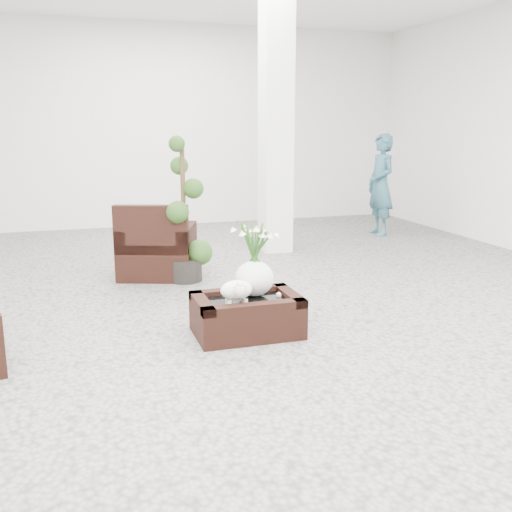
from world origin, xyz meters
name	(u,v)px	position (x,y,z in m)	size (l,w,h in m)	color
ground	(253,318)	(0.00, 0.00, 0.00)	(11.00, 11.00, 0.00)	gray
column	(276,127)	(1.20, 2.80, 1.75)	(0.40, 0.40, 3.50)	white
coffee_table	(247,317)	(-0.18, -0.41, 0.16)	(0.90, 0.60, 0.31)	black
sheep_figurine	(236,292)	(-0.30, -0.51, 0.42)	(0.28, 0.23, 0.21)	white
planter_narcissus	(254,251)	(-0.08, -0.31, 0.71)	(0.44, 0.44, 0.80)	white
tealight	(279,294)	(0.12, -0.39, 0.33)	(0.04, 0.04, 0.03)	white
armchair	(157,239)	(-0.62, 1.87, 0.45)	(0.84, 0.81, 0.90)	black
topiary	(184,212)	(-0.36, 1.52, 0.82)	(0.44, 0.44, 1.63)	#213D13
shopper	(381,185)	(3.25, 3.47, 0.82)	(0.60, 0.39, 1.64)	#2E5B68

